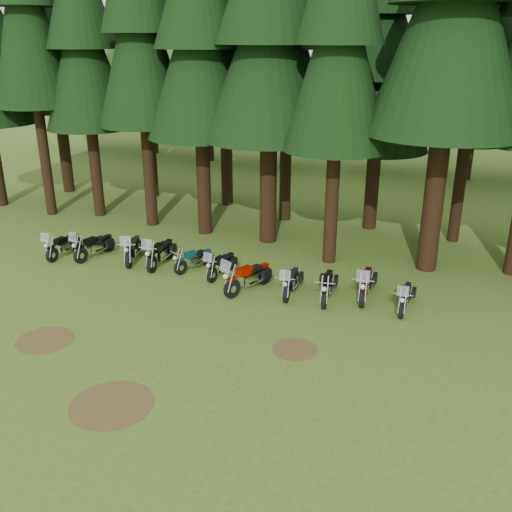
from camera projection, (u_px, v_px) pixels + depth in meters
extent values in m
plane|color=#3F5C1F|center=(160.00, 330.00, 18.67)|extent=(120.00, 120.00, 0.00)
cylinder|color=black|center=(44.00, 151.00, 29.59)|extent=(0.52, 0.52, 6.77)
cone|color=black|center=(26.00, 16.00, 27.25)|extent=(3.92, 3.92, 8.47)
cylinder|color=black|center=(95.00, 164.00, 29.64)|extent=(0.58, 0.58, 5.53)
cone|color=black|center=(84.00, 56.00, 27.72)|extent=(4.32, 4.32, 6.91)
cylinder|color=black|center=(149.00, 166.00, 28.03)|extent=(0.58, 0.58, 5.99)
cone|color=black|center=(140.00, 42.00, 25.96)|extent=(4.32, 4.32, 7.49)
cylinder|color=black|center=(204.00, 176.00, 26.91)|extent=(0.66, 0.66, 5.57)
cone|color=black|center=(199.00, 57.00, 24.98)|extent=(4.95, 4.95, 6.96)
cylinder|color=black|center=(268.00, 181.00, 25.74)|extent=(0.77, 0.77, 5.70)
cone|color=black|center=(269.00, 53.00, 23.77)|extent=(5.81, 5.81, 7.12)
cylinder|color=black|center=(332.00, 196.00, 23.31)|extent=(0.55, 0.55, 5.71)
cone|color=black|center=(339.00, 55.00, 21.33)|extent=(4.15, 4.15, 7.14)
cylinder|color=black|center=(435.00, 191.00, 22.37)|extent=(0.80, 0.80, 6.62)
cone|color=black|center=(455.00, 16.00, 20.08)|extent=(5.98, 5.98, 8.27)
cylinder|color=black|center=(64.00, 144.00, 34.29)|extent=(0.67, 0.67, 5.87)
cone|color=black|center=(52.00, 44.00, 32.26)|extent=(5.00, 5.00, 7.33)
cylinder|color=black|center=(151.00, 150.00, 33.34)|extent=(0.60, 0.60, 5.53)
cone|color=black|center=(145.00, 54.00, 31.43)|extent=(4.52, 4.52, 6.91)
cylinder|color=black|center=(227.00, 156.00, 31.63)|extent=(0.65, 0.65, 5.55)
cone|color=black|center=(225.00, 54.00, 29.71)|extent=(4.85, 4.85, 6.94)
cylinder|color=black|center=(285.00, 167.00, 28.94)|extent=(0.58, 0.58, 5.52)
cone|color=black|center=(288.00, 57.00, 27.03)|extent=(4.35, 4.35, 6.90)
cylinder|color=black|center=(372.00, 182.00, 27.77)|extent=(0.66, 0.66, 4.70)
cone|color=black|center=(380.00, 86.00, 26.14)|extent=(4.94, 4.94, 5.87)
cone|color=black|center=(385.00, 21.00, 25.14)|extent=(3.95, 3.95, 4.96)
cylinder|color=black|center=(460.00, 182.00, 25.82)|extent=(0.53, 0.53, 5.56)
cone|color=black|center=(476.00, 58.00, 23.90)|extent=(3.94, 3.94, 6.95)
cylinder|color=black|center=(90.00, 129.00, 48.08)|extent=(0.36, 0.36, 3.33)
sphere|color=#315D1E|center=(84.00, 74.00, 46.48)|extent=(7.78, 7.78, 7.78)
sphere|color=#315D1E|center=(92.00, 85.00, 45.52)|extent=(5.55, 5.55, 5.55)
cylinder|color=black|center=(155.00, 132.00, 46.32)|extent=(0.36, 0.36, 3.29)
sphere|color=#315D1E|center=(152.00, 76.00, 44.73)|extent=(7.69, 7.69, 7.69)
sphere|color=#315D1E|center=(161.00, 88.00, 43.78)|extent=(5.49, 5.49, 5.49)
cylinder|color=black|center=(211.00, 142.00, 43.51)|extent=(0.36, 0.36, 2.80)
sphere|color=#315D1E|center=(210.00, 92.00, 42.17)|extent=(6.53, 6.53, 6.53)
sphere|color=#315D1E|center=(219.00, 102.00, 41.36)|extent=(4.67, 4.67, 4.67)
cylinder|color=black|center=(283.00, 148.00, 41.78)|extent=(0.36, 0.36, 2.55)
sphere|color=#315D1E|center=(284.00, 101.00, 40.55)|extent=(5.95, 5.95, 5.95)
sphere|color=#315D1E|center=(294.00, 111.00, 39.81)|extent=(4.25, 4.25, 4.25)
cylinder|color=black|center=(372.00, 152.00, 40.55)|extent=(0.36, 0.36, 2.47)
sphere|color=#315D1E|center=(376.00, 105.00, 39.36)|extent=(5.76, 5.76, 5.76)
sphere|color=#315D1E|center=(388.00, 115.00, 38.65)|extent=(4.12, 4.12, 4.12)
cylinder|color=black|center=(471.00, 153.00, 37.52)|extent=(0.36, 0.36, 3.52)
sphere|color=#315D1E|center=(481.00, 79.00, 35.83)|extent=(8.21, 8.21, 8.21)
sphere|color=#315D1E|center=(503.00, 95.00, 34.81)|extent=(5.87, 5.87, 5.87)
cylinder|color=#4C3D1E|center=(45.00, 340.00, 18.03)|extent=(1.80, 1.80, 0.01)
cylinder|color=#4C3D1E|center=(295.00, 349.00, 17.48)|extent=(1.40, 1.40, 0.01)
cylinder|color=#4C3D1E|center=(112.00, 405.00, 14.87)|extent=(2.20, 2.20, 0.01)
cylinder|color=black|center=(52.00, 255.00, 24.13)|extent=(0.14, 0.65, 0.65)
cylinder|color=black|center=(76.00, 244.00, 25.44)|extent=(0.14, 0.65, 0.65)
cube|color=silver|center=(65.00, 247.00, 24.79)|extent=(0.27, 0.69, 0.33)
cube|color=black|center=(60.00, 241.00, 24.47)|extent=(0.29, 0.54, 0.24)
cube|color=black|center=(67.00, 238.00, 24.87)|extent=(0.29, 0.54, 0.12)
cube|color=silver|center=(44.00, 238.00, 23.56)|extent=(0.41, 0.12, 0.39)
cylinder|color=black|center=(81.00, 256.00, 24.01)|extent=(0.25, 0.69, 0.68)
cylinder|color=black|center=(108.00, 244.00, 25.28)|extent=(0.25, 0.69, 0.68)
cube|color=silver|center=(96.00, 248.00, 24.65)|extent=(0.39, 0.76, 0.35)
cube|color=black|center=(91.00, 241.00, 24.33)|extent=(0.39, 0.61, 0.25)
cube|color=black|center=(99.00, 239.00, 24.72)|extent=(0.39, 0.61, 0.12)
cube|color=silver|center=(73.00, 237.00, 23.43)|extent=(0.45, 0.19, 0.41)
cylinder|color=black|center=(129.00, 260.00, 23.51)|extent=(0.40, 0.70, 0.70)
cylinder|color=black|center=(137.00, 246.00, 25.04)|extent=(0.40, 0.70, 0.70)
cube|color=silver|center=(133.00, 250.00, 24.29)|extent=(0.55, 0.80, 0.36)
cube|color=black|center=(131.00, 244.00, 23.93)|extent=(0.51, 0.66, 0.25)
cube|color=black|center=(134.00, 241.00, 24.40)|extent=(0.51, 0.66, 0.13)
cube|color=silver|center=(125.00, 241.00, 22.88)|extent=(0.46, 0.29, 0.42)
cylinder|color=black|center=(152.00, 264.00, 23.05)|extent=(0.23, 0.73, 0.71)
cylinder|color=black|center=(169.00, 250.00, 24.56)|extent=(0.23, 0.73, 0.71)
cube|color=silver|center=(161.00, 254.00, 23.82)|extent=(0.39, 0.79, 0.37)
cube|color=black|center=(158.00, 248.00, 23.45)|extent=(0.39, 0.63, 0.26)
cube|color=black|center=(163.00, 245.00, 23.92)|extent=(0.39, 0.63, 0.13)
cube|color=silver|center=(147.00, 245.00, 22.42)|extent=(0.47, 0.19, 0.43)
cylinder|color=black|center=(181.00, 267.00, 22.87)|extent=(0.34, 0.61, 0.60)
cylinder|color=black|center=(207.00, 258.00, 23.82)|extent=(0.34, 0.61, 0.60)
cube|color=silver|center=(195.00, 261.00, 23.35)|extent=(0.48, 0.69, 0.31)
cube|color=#10495D|center=(191.00, 254.00, 23.09)|extent=(0.44, 0.57, 0.22)
cube|color=black|center=(199.00, 253.00, 23.38)|extent=(0.44, 0.57, 0.11)
cylinder|color=black|center=(212.00, 275.00, 22.14)|extent=(0.18, 0.63, 0.62)
cylinder|color=black|center=(231.00, 263.00, 23.35)|extent=(0.18, 0.63, 0.62)
cube|color=silver|center=(222.00, 266.00, 22.75)|extent=(0.31, 0.67, 0.32)
cube|color=black|center=(219.00, 260.00, 22.45)|extent=(0.32, 0.54, 0.23)
cube|color=black|center=(225.00, 257.00, 22.83)|extent=(0.32, 0.54, 0.11)
cube|color=silver|center=(208.00, 257.00, 21.61)|extent=(0.40, 0.15, 0.37)
cylinder|color=black|center=(232.00, 289.00, 20.81)|extent=(0.41, 0.74, 0.73)
cylinder|color=black|center=(264.00, 275.00, 21.96)|extent=(0.41, 0.74, 0.73)
cube|color=silver|center=(249.00, 279.00, 21.39)|extent=(0.57, 0.83, 0.38)
cube|color=#B81200|center=(245.00, 271.00, 21.08)|extent=(0.53, 0.69, 0.27)
cube|color=black|center=(254.00, 268.00, 21.43)|extent=(0.53, 0.69, 0.13)
cube|color=silver|center=(225.00, 266.00, 20.23)|extent=(0.48, 0.30, 0.44)
cylinder|color=black|center=(286.00, 294.00, 20.48)|extent=(0.21, 0.65, 0.64)
cylinder|color=black|center=(295.00, 278.00, 21.82)|extent=(0.21, 0.65, 0.64)
cube|color=silver|center=(291.00, 283.00, 21.16)|extent=(0.35, 0.70, 0.33)
cube|color=black|center=(290.00, 277.00, 20.83)|extent=(0.35, 0.56, 0.23)
cube|color=black|center=(293.00, 273.00, 21.25)|extent=(0.35, 0.56, 0.12)
cube|color=silver|center=(285.00, 275.00, 19.91)|extent=(0.42, 0.17, 0.38)
cylinder|color=black|center=(324.00, 300.00, 20.00)|extent=(0.26, 0.69, 0.67)
cylinder|color=black|center=(329.00, 282.00, 21.44)|extent=(0.26, 0.69, 0.67)
cube|color=silver|center=(327.00, 288.00, 20.74)|extent=(0.40, 0.75, 0.35)
cube|color=black|center=(327.00, 281.00, 20.39)|extent=(0.40, 0.61, 0.25)
cube|color=black|center=(328.00, 277.00, 20.83)|extent=(0.40, 0.61, 0.12)
cylinder|color=black|center=(362.00, 298.00, 20.09)|extent=(0.23, 0.73, 0.72)
cylinder|color=black|center=(368.00, 280.00, 21.59)|extent=(0.23, 0.73, 0.72)
cube|color=silver|center=(365.00, 285.00, 20.85)|extent=(0.39, 0.79, 0.37)
cube|color=#570508|center=(365.00, 278.00, 20.49)|extent=(0.39, 0.63, 0.26)
cube|color=black|center=(367.00, 274.00, 20.95)|extent=(0.39, 0.63, 0.13)
cube|color=silver|center=(363.00, 276.00, 19.45)|extent=(0.47, 0.19, 0.43)
cylinder|color=black|center=(402.00, 310.00, 19.33)|extent=(0.15, 0.61, 0.61)
cylinder|color=black|center=(407.00, 293.00, 20.58)|extent=(0.15, 0.61, 0.61)
cube|color=silver|center=(405.00, 299.00, 19.96)|extent=(0.28, 0.65, 0.31)
cube|color=black|center=(405.00, 292.00, 19.66)|extent=(0.29, 0.52, 0.22)
cube|color=black|center=(407.00, 289.00, 20.04)|extent=(0.29, 0.52, 0.11)
cube|color=silver|center=(403.00, 291.00, 18.79)|extent=(0.39, 0.13, 0.36)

